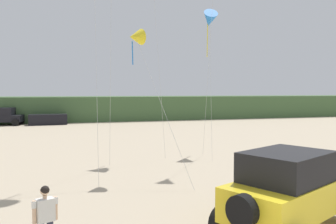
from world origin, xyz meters
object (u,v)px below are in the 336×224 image
Objects in this scene: distant_sedan at (48,119)px; distant_pickup at (2,117)px; kite_pink_ribbon at (136,37)px; person_watching at (45,216)px; kite_white_parafoil at (210,20)px; jeep at (292,189)px.

distant_pickup is at bearing 168.90° from distant_sedan.
kite_pink_ribbon reaches higher than distant_sedan.
person_watching is 18.51m from kite_white_parafoil.
kite_pink_ribbon is (10.21, -27.12, 5.46)m from distant_pickup.
person_watching is at bearing -125.79° from kite_white_parafoil.
person_watching is 0.34× the size of distant_pickup.
person_watching is at bearing -115.19° from kite_pink_ribbon.
distant_pickup is 0.71× the size of kite_pink_ribbon.
jeep is at bearing -103.71° from kite_white_parafoil.
jeep is 0.74× the size of kite_pink_ribbon.
jeep is 37.64m from distant_pickup.
person_watching is at bearing -79.41° from distant_pickup.
kite_pink_ribbon is at bearing -69.37° from distant_pickup.
kite_white_parafoil is at bearing 54.21° from person_watching.
kite_white_parafoil is (9.84, 13.64, 7.72)m from person_watching.
jeep is 35.54m from distant_sedan.
kite_white_parafoil reaches higher than jeep.
distant_sedan is 0.45× the size of kite_white_parafoil.
distant_sedan is (-1.59, 34.22, -0.34)m from person_watching.
distant_sedan is 27.54m from kite_pink_ribbon.
person_watching is at bearing -90.20° from distant_sedan.
distant_sedan is 24.88m from kite_white_parafoil.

